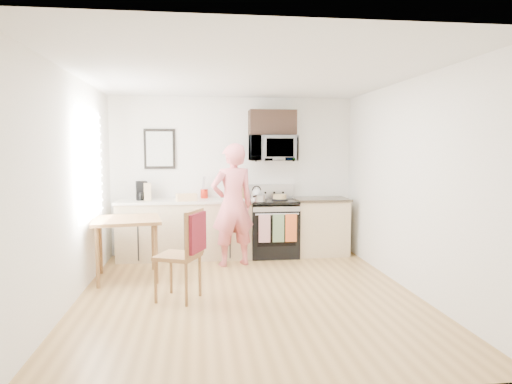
{
  "coord_description": "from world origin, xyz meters",
  "views": [
    {
      "loc": [
        -0.57,
        -5.3,
        1.74
      ],
      "look_at": [
        0.22,
        1.0,
        1.15
      ],
      "focal_mm": 32.0,
      "sensor_mm": 36.0,
      "label": 1
    }
  ],
  "objects": [
    {
      "name": "cake",
      "position": [
        0.73,
        1.96,
        0.97
      ],
      "size": [
        0.26,
        0.26,
        0.09
      ],
      "color": "black",
      "rests_on": "range"
    },
    {
      "name": "front_wall",
      "position": [
        0.0,
        -2.3,
        1.3
      ],
      "size": [
        4.0,
        0.04,
        2.6
      ],
      "primitive_type": "cube",
      "color": "silver",
      "rests_on": "floor"
    },
    {
      "name": "person",
      "position": [
        -0.08,
        1.45,
        0.92
      ],
      "size": [
        0.76,
        0.61,
        1.83
      ],
      "primitive_type": "imported",
      "rotation": [
        0.0,
        0.0,
        3.42
      ],
      "color": "#BC3345",
      "rests_on": "floor"
    },
    {
      "name": "countertop_left",
      "position": [
        -0.8,
        2.0,
        0.92
      ],
      "size": [
        2.14,
        0.64,
        0.04
      ],
      "primitive_type": "cube",
      "color": "white",
      "rests_on": "cabinet_left"
    },
    {
      "name": "microwave",
      "position": [
        0.63,
        2.08,
        1.76
      ],
      "size": [
        0.76,
        0.51,
        0.42
      ],
      "primitive_type": "imported",
      "color": "#A9A9AD",
      "rests_on": "back_wall"
    },
    {
      "name": "left_wall",
      "position": [
        -2.0,
        0.0,
        1.3
      ],
      "size": [
        0.04,
        4.6,
        2.6
      ],
      "primitive_type": "cube",
      "color": "silver",
      "rests_on": "floor"
    },
    {
      "name": "coffee_maker",
      "position": [
        -1.48,
        2.08,
        1.08
      ],
      "size": [
        0.21,
        0.27,
        0.3
      ],
      "rotation": [
        0.0,
        0.0,
        0.21
      ],
      "color": "black",
      "rests_on": "countertop_left"
    },
    {
      "name": "pot",
      "position": [
        0.35,
        1.75,
        0.98
      ],
      "size": [
        0.23,
        0.36,
        0.11
      ],
      "rotation": [
        0.0,
        0.0,
        -0.41
      ],
      "color": "#A9A9AD",
      "rests_on": "range"
    },
    {
      "name": "range",
      "position": [
        0.63,
        1.98,
        0.44
      ],
      "size": [
        0.76,
        0.7,
        1.16
      ],
      "color": "black",
      "rests_on": "floor"
    },
    {
      "name": "knife_block",
      "position": [
        0.15,
        2.14,
        1.05
      ],
      "size": [
        0.11,
        0.15,
        0.21
      ],
      "primitive_type": "cube",
      "rotation": [
        0.0,
        0.0,
        0.13
      ],
      "color": "brown",
      "rests_on": "countertop_left"
    },
    {
      "name": "chair",
      "position": [
        -0.68,
        -0.12,
        0.68
      ],
      "size": [
        0.62,
        0.59,
        1.06
      ],
      "rotation": [
        0.0,
        0.0,
        -0.41
      ],
      "color": "brown",
      "rests_on": "floor"
    },
    {
      "name": "back_wall",
      "position": [
        0.0,
        2.3,
        1.3
      ],
      "size": [
        4.0,
        0.04,
        2.6
      ],
      "primitive_type": "cube",
      "color": "silver",
      "rests_on": "floor"
    },
    {
      "name": "wall_trivet",
      "position": [
        0.05,
        2.28,
        1.3
      ],
      "size": [
        0.2,
        0.02,
        0.2
      ],
      "primitive_type": "cube",
      "color": "#B61E0F",
      "rests_on": "back_wall"
    },
    {
      "name": "wall_art",
      "position": [
        -1.2,
        2.28,
        1.75
      ],
      "size": [
        0.5,
        0.04,
        0.65
      ],
      "color": "black",
      "rests_on": "back_wall"
    },
    {
      "name": "window",
      "position": [
        -1.96,
        0.8,
        1.55
      ],
      "size": [
        0.06,
        1.4,
        1.5
      ],
      "color": "white",
      "rests_on": "left_wall"
    },
    {
      "name": "floor",
      "position": [
        0.0,
        0.0,
        0.0
      ],
      "size": [
        4.6,
        4.6,
        0.0
      ],
      "primitive_type": "plane",
      "color": "olive",
      "rests_on": "ground"
    },
    {
      "name": "right_wall",
      "position": [
        2.0,
        0.0,
        1.3
      ],
      "size": [
        0.04,
        4.6,
        2.6
      ],
      "primitive_type": "cube",
      "color": "silver",
      "rests_on": "floor"
    },
    {
      "name": "cabinet_left",
      "position": [
        -0.8,
        2.0,
        0.45
      ],
      "size": [
        2.1,
        0.6,
        0.9
      ],
      "primitive_type": "cube",
      "color": "tan",
      "rests_on": "floor"
    },
    {
      "name": "dining_table",
      "position": [
        -1.54,
        0.91,
        0.72
      ],
      "size": [
        0.87,
        0.87,
        0.82
      ],
      "rotation": [
        0.0,
        0.0,
        0.15
      ],
      "color": "brown",
      "rests_on": "floor"
    },
    {
      "name": "fruit_bowl",
      "position": [
        -0.87,
        2.15,
        0.98
      ],
      "size": [
        0.24,
        0.24,
        0.09
      ],
      "color": "white",
      "rests_on": "countertop_left"
    },
    {
      "name": "milk_carton",
      "position": [
        -1.37,
        1.96,
        1.08
      ],
      "size": [
        0.12,
        0.12,
        0.28
      ],
      "primitive_type": "cube",
      "rotation": [
        0.0,
        0.0,
        0.19
      ],
      "color": "tan",
      "rests_on": "countertop_left"
    },
    {
      "name": "upper_cabinet",
      "position": [
        0.63,
        2.12,
        2.18
      ],
      "size": [
        0.76,
        0.35,
        0.4
      ],
      "primitive_type": "cube",
      "color": "black",
      "rests_on": "back_wall"
    },
    {
      "name": "bread_bag",
      "position": [
        -0.77,
        1.84,
        1.0
      ],
      "size": [
        0.34,
        0.21,
        0.12
      ],
      "primitive_type": "cube",
      "rotation": [
        0.0,
        0.0,
        0.22
      ],
      "color": "#DBB273",
      "rests_on": "countertop_left"
    },
    {
      "name": "cabinet_right",
      "position": [
        1.43,
        2.0,
        0.45
      ],
      "size": [
        0.84,
        0.6,
        0.9
      ],
      "primitive_type": "cube",
      "color": "tan",
      "rests_on": "floor"
    },
    {
      "name": "ceiling",
      "position": [
        0.0,
        0.0,
        2.6
      ],
      "size": [
        4.0,
        4.6,
        0.04
      ],
      "primitive_type": "cube",
      "color": "silver",
      "rests_on": "back_wall"
    },
    {
      "name": "kettle",
      "position": [
        0.38,
        2.2,
        1.02
      ],
      "size": [
        0.17,
        0.17,
        0.22
      ],
      "color": "white",
      "rests_on": "range"
    },
    {
      "name": "utensil_crock",
      "position": [
        -0.49,
        2.22,
        1.08
      ],
      "size": [
        0.12,
        0.12,
        0.36
      ],
      "color": "#B61E0F",
      "rests_on": "countertop_left"
    },
    {
      "name": "countertop_right",
      "position": [
        1.43,
        2.0,
        0.92
      ],
      "size": [
        0.88,
        0.64,
        0.04
      ],
      "primitive_type": "cube",
      "color": "black",
      "rests_on": "cabinet_right"
    }
  ]
}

